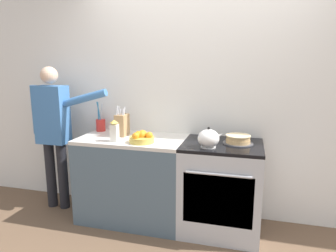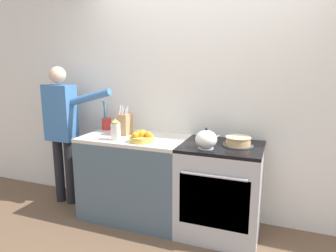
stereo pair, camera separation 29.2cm
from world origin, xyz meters
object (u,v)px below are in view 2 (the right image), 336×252
Objects in this scene: layer_cake at (238,141)px; milk_carton at (116,130)px; stove_range at (220,190)px; utensil_crock at (106,123)px; tea_kettle at (206,140)px; fruit_bowl at (141,137)px; person_baker at (62,124)px; knife_block at (125,124)px.

milk_carton is (-1.17, -0.22, 0.06)m from layer_cake.
stove_range is 2.65× the size of utensil_crock.
tea_kettle reaches higher than fruit_bowl.
tea_kettle is at bearing -6.65° from person_baker.
milk_carton is (-0.27, -0.02, 0.05)m from fruit_bowl.
milk_carton is 0.13× the size of person_baker.
milk_carton reaches higher than tea_kettle.
fruit_bowl is at bearing 5.03° from milk_carton.
person_baker is at bearing 179.67° from stove_range.
layer_cake is at bearing 10.46° from milk_carton.
tea_kettle is 0.92m from milk_carton.
knife_block is 0.20× the size of person_baker.
utensil_crock is at bearing 149.65° from fruit_bowl.
knife_block is (-1.06, 0.07, 0.56)m from stove_range.
utensil_crock is 0.51m from person_baker.
stove_range is at bearing 11.47° from fruit_bowl.
knife_block is 1.52× the size of milk_carton.
milk_carton is at bearing -170.21° from stove_range.
person_baker is (-0.47, -0.20, -0.00)m from utensil_crock.
layer_cake is 1.54m from utensil_crock.
utensil_crock reaches higher than fruit_bowl.
utensil_crock is (-1.53, 0.17, 0.04)m from layer_cake.
layer_cake is 1.18× the size of fruit_bowl.
utensil_crock is 1.40× the size of fruit_bowl.
person_baker is (-0.82, 0.19, -0.03)m from milk_carton.
knife_block is 0.25m from milk_carton.
knife_block is at bearing 143.79° from fruit_bowl.
layer_cake is 0.33m from tea_kettle.
tea_kettle is 0.71× the size of utensil_crock.
layer_cake is at bearing 38.35° from tea_kettle.
utensil_crock is (-1.28, 0.38, -0.01)m from tea_kettle.
tea_kettle is 1.75m from person_baker.
knife_block is (-1.20, 0.03, 0.08)m from layer_cake.
person_baker is at bearing 174.35° from tea_kettle.
milk_carton is at bearing -169.54° from layer_cake.
knife_block is at bearing 2.94° from person_baker.
person_baker is (-1.86, 0.01, 0.52)m from stove_range.
knife_block reaches higher than milk_carton.
utensil_crock is 0.73m from fruit_bowl.
person_baker reaches higher than milk_carton.
knife_block reaches higher than tea_kettle.
layer_cake is 0.92m from fruit_bowl.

